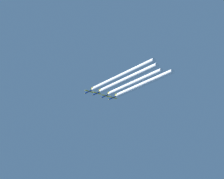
# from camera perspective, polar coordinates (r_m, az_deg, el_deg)

# --- Properties ---
(jet_far_left) EXTENTS (8.75, 12.74, 3.06)m
(jet_far_left) POSITION_cam_1_polar(r_m,az_deg,el_deg) (488.16, -2.45, -0.21)
(jet_far_left) COLOR navy
(jet_inner_left) EXTENTS (8.75, 12.74, 3.06)m
(jet_inner_left) POSITION_cam_1_polar(r_m,az_deg,el_deg) (493.33, -1.63, -0.39)
(jet_inner_left) COLOR navy
(jet_center) EXTENTS (8.75, 12.74, 3.06)m
(jet_center) POSITION_cam_1_polar(r_m,az_deg,el_deg) (498.41, -0.73, -0.67)
(jet_center) COLOR navy
(jet_inner_right) EXTENTS (8.75, 12.74, 3.06)m
(jet_inner_right) POSITION_cam_1_polar(r_m,az_deg,el_deg) (504.01, 0.05, -0.86)
(jet_inner_right) COLOR navy
(smoke_trail_far_left) EXTENTS (4.02, 80.24, 4.02)m
(smoke_trail_far_left) POSITION_cam_1_polar(r_m,az_deg,el_deg) (454.57, 0.99, 1.43)
(smoke_trail_far_left) COLOR white
(smoke_trail_inner_left) EXTENTS (4.02, 74.28, 4.02)m
(smoke_trail_inner_left) POSITION_cam_1_polar(r_m,az_deg,el_deg) (462.20, 1.58, 1.10)
(smoke_trail_inner_left) COLOR white
(smoke_trail_center) EXTENTS (4.02, 69.12, 4.02)m
(smoke_trail_center) POSITION_cam_1_polar(r_m,az_deg,el_deg) (469.44, 2.30, 0.69)
(smoke_trail_center) COLOR white
(smoke_trail_inner_right) EXTENTS (4.02, 72.96, 4.02)m
(smoke_trail_inner_right) POSITION_cam_1_polar(r_m,az_deg,el_deg) (474.04, 3.25, 0.54)
(smoke_trail_inner_right) COLOR white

